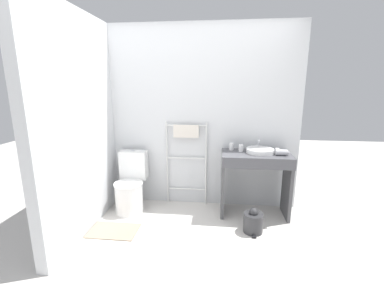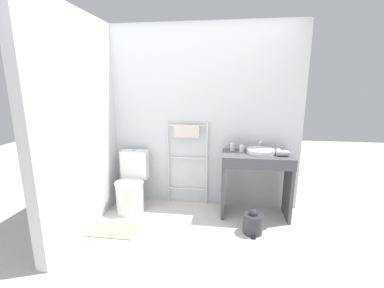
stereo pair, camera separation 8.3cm
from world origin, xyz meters
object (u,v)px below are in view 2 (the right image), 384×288
(towel_radiator, at_px, (187,146))
(trash_bin, at_px, (253,223))
(toilet, at_px, (132,186))
(sink_basin, at_px, (261,151))
(cup_near_edge, at_px, (242,148))
(cup_near_wall, at_px, (232,147))
(hair_dryer, at_px, (283,153))

(towel_radiator, bearing_deg, trash_bin, -37.05)
(toilet, bearing_deg, sink_basin, 2.67)
(sink_basin, xyz_separation_m, cup_near_edge, (-0.24, 0.04, 0.02))
(toilet, bearing_deg, cup_near_wall, 7.61)
(cup_near_wall, relative_size, trash_bin, 0.32)
(toilet, bearing_deg, trash_bin, -13.70)
(hair_dryer, bearing_deg, trash_bin, -132.52)
(towel_radiator, relative_size, cup_near_wall, 12.51)
(towel_radiator, xyz_separation_m, hair_dryer, (1.22, -0.27, 0.02))
(towel_radiator, height_order, cup_near_edge, towel_radiator)
(cup_near_wall, distance_m, trash_bin, 0.98)
(toilet, relative_size, towel_radiator, 0.67)
(hair_dryer, bearing_deg, towel_radiator, 167.47)
(cup_near_edge, bearing_deg, cup_near_wall, 151.92)
(trash_bin, bearing_deg, hair_dryer, 47.48)
(toilet, relative_size, sink_basin, 2.29)
(toilet, bearing_deg, cup_near_edge, 4.54)
(cup_near_edge, height_order, trash_bin, cup_near_edge)
(towel_radiator, distance_m, cup_near_edge, 0.75)
(cup_near_edge, relative_size, hair_dryer, 0.50)
(toilet, height_order, cup_near_wall, cup_near_wall)
(cup_near_edge, bearing_deg, hair_dryer, -14.21)
(towel_radiator, distance_m, cup_near_wall, 0.62)
(trash_bin, bearing_deg, towel_radiator, 142.95)
(sink_basin, height_order, trash_bin, sink_basin)
(hair_dryer, bearing_deg, toilet, 179.82)
(cup_near_edge, height_order, hair_dryer, cup_near_edge)
(cup_near_edge, xyz_separation_m, hair_dryer, (0.48, -0.12, -0.01))
(toilet, distance_m, cup_near_edge, 1.57)
(cup_near_wall, bearing_deg, sink_basin, -15.86)
(cup_near_wall, xyz_separation_m, cup_near_edge, (0.12, -0.06, -0.00))
(toilet, relative_size, cup_near_edge, 8.79)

